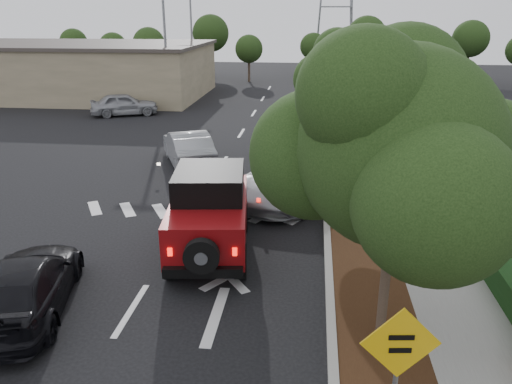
% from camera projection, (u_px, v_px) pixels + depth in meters
% --- Properties ---
extents(ground, '(120.00, 120.00, 0.00)m').
position_uv_depth(ground, '(131.00, 310.00, 11.59)').
color(ground, black).
rests_on(ground, ground).
extents(curb, '(0.20, 70.00, 0.15)m').
position_uv_depth(curb, '(324.00, 165.00, 22.28)').
color(curb, '#9E9B93').
rests_on(curb, ground).
extents(planting_strip, '(1.80, 70.00, 0.12)m').
position_uv_depth(planting_strip, '(347.00, 166.00, 22.18)').
color(planting_strip, black).
rests_on(planting_strip, ground).
extents(sidewalk, '(2.00, 70.00, 0.12)m').
position_uv_depth(sidewalk, '(390.00, 167.00, 21.97)').
color(sidewalk, gray).
rests_on(sidewalk, ground).
extents(hedge, '(0.80, 70.00, 0.80)m').
position_uv_depth(hedge, '(424.00, 161.00, 21.71)').
color(hedge, black).
rests_on(hedge, ground).
extents(commercial_building, '(22.00, 12.00, 4.00)m').
position_uv_depth(commercial_building, '(68.00, 70.00, 40.65)').
color(commercial_building, '#7E7357').
rests_on(commercial_building, ground).
extents(transmission_tower, '(7.00, 4.00, 28.00)m').
position_uv_depth(transmission_tower, '(332.00, 73.00, 55.77)').
color(transmission_tower, slate).
rests_on(transmission_tower, ground).
extents(street_tree_near, '(3.80, 3.80, 5.92)m').
position_uv_depth(street_tree_near, '(379.00, 340.00, 10.52)').
color(street_tree_near, black).
rests_on(street_tree_near, ground).
extents(street_tree_mid, '(3.20, 3.20, 5.32)m').
position_uv_depth(street_tree_mid, '(355.00, 214.00, 17.06)').
color(street_tree_mid, black).
rests_on(street_tree_mid, ground).
extents(street_tree_far, '(3.40, 3.40, 5.62)m').
position_uv_depth(street_tree_far, '(345.00, 161.00, 23.13)').
color(street_tree_far, black).
rests_on(street_tree_far, ground).
extents(light_pole_a, '(2.00, 0.22, 9.00)m').
position_uv_depth(light_pole_a, '(169.00, 106.00, 36.57)').
color(light_pole_a, slate).
rests_on(light_pole_a, ground).
extents(light_pole_b, '(2.00, 0.22, 9.00)m').
position_uv_depth(light_pole_b, '(194.00, 84.00, 47.89)').
color(light_pole_b, slate).
rests_on(light_pole_b, ground).
extents(red_jeep, '(2.55, 4.81, 2.39)m').
position_uv_depth(red_jeep, '(210.00, 210.00, 14.17)').
color(red_jeep, black).
rests_on(red_jeep, ground).
extents(silver_suv_ahead, '(4.42, 6.42, 1.63)m').
position_uv_depth(silver_suv_ahead, '(288.00, 177.00, 18.30)').
color(silver_suv_ahead, '#989A9F').
rests_on(silver_suv_ahead, ground).
extents(black_suv_oncoming, '(2.93, 4.90, 1.33)m').
position_uv_depth(black_suv_oncoming, '(26.00, 285.00, 11.34)').
color(black_suv_oncoming, black).
rests_on(black_suv_oncoming, ground).
extents(silver_sedan_oncoming, '(3.44, 5.01, 1.56)m').
position_uv_depth(silver_sedan_oncoming, '(188.00, 148.00, 22.34)').
color(silver_sedan_oncoming, '#929599').
rests_on(silver_sedan_oncoming, ground).
extents(parked_suv, '(4.68, 3.33, 1.48)m').
position_uv_depth(parked_suv, '(124.00, 104.00, 33.07)').
color(parked_suv, '#98999F').
rests_on(parked_suv, ground).
extents(speed_hump_sign, '(1.17, 0.17, 2.51)m').
position_uv_depth(speed_hump_sign, '(398.00, 361.00, 7.27)').
color(speed_hump_sign, slate).
rests_on(speed_hump_sign, ground).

